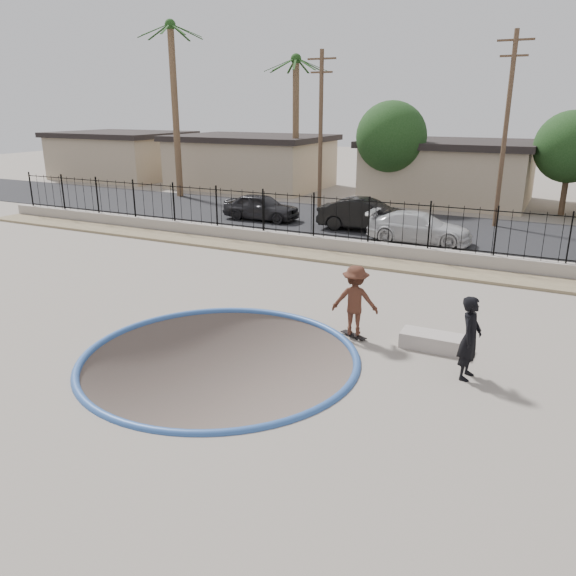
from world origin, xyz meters
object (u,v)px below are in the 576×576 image
Objects in this scene: concrete_ledge at (432,341)px; car_b at (366,215)px; skateboard at (354,335)px; skater at (355,304)px; videographer at (470,338)px; car_a at (261,207)px; car_c at (419,227)px.

concrete_ledge is 0.33× the size of car_b.
concrete_ledge reaches higher than skateboard.
videographer is (3.17, -1.09, 0.03)m from skater.
skater is 2.23m from concrete_ledge.
videographer is 1.87m from concrete_ledge.
skateboard is at bearing -167.24° from car_b.
concrete_ledge is 0.38× the size of car_a.
car_b is (-4.22, 13.21, 0.77)m from skateboard.
skater is at bearing -143.51° from car_a.
skateboard is (0.00, 0.00, -0.90)m from skater.
skater is 13.87m from car_b.
car_b reaches higher than car_a.
car_b is at bearing -85.62° from skater.
car_a is at bearing 133.48° from concrete_ledge.
skater is at bearing -65.68° from skateboard.
videographer is 19.61m from car_a.
car_b is at bearing 115.84° from concrete_ledge.
car_a is 9.17m from car_c.
videographer reaches higher than car_a.
car_a is (-13.42, 14.30, -0.24)m from videographer.
car_c is (-1.19, 11.82, -0.24)m from skater.
videographer is 0.47× the size of car_a.
skateboard is 3.48m from videographer.
skater is 11.88m from car_c.
car_a is 0.89× the size of car_c.
skater is 0.41× the size of car_c.
car_c is at bearing 105.74° from concrete_ledge.
car_b reaches higher than car_c.
car_a is (-12.33, 13.00, 0.55)m from concrete_ledge.
skater is 1.20× the size of concrete_ledge.
videographer is at bearing -163.37° from car_c.
concrete_ledge is at bearing 30.20° from skateboard.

